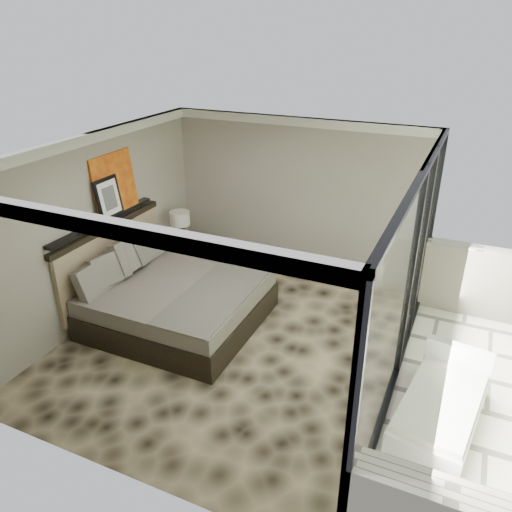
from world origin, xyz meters
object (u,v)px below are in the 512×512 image
at_px(bed, 172,298).
at_px(table_lamp, 180,224).
at_px(nightstand, 179,261).
at_px(lounger, 441,406).

height_order(bed, table_lamp, bed).
relative_size(nightstand, table_lamp, 0.72).
bearing_deg(lounger, bed, -179.86).
bearing_deg(table_lamp, lounger, -23.08).
xyz_separation_m(bed, table_lamp, (-0.75, 1.47, 0.54)).
relative_size(table_lamp, lounger, 0.38).
bearing_deg(table_lamp, nightstand, -123.35).
distance_m(table_lamp, lounger, 5.19).
relative_size(bed, table_lamp, 3.73).
distance_m(bed, table_lamp, 1.74).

